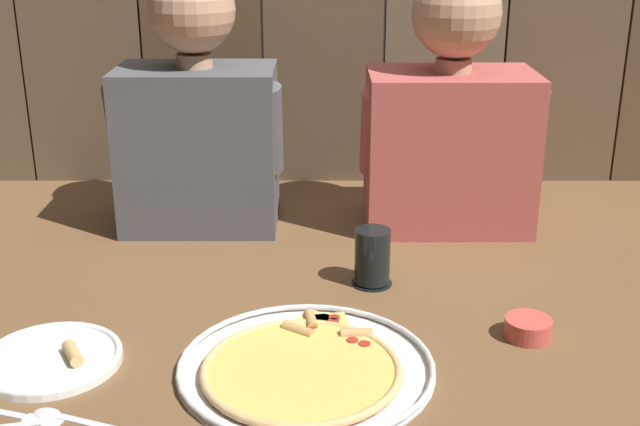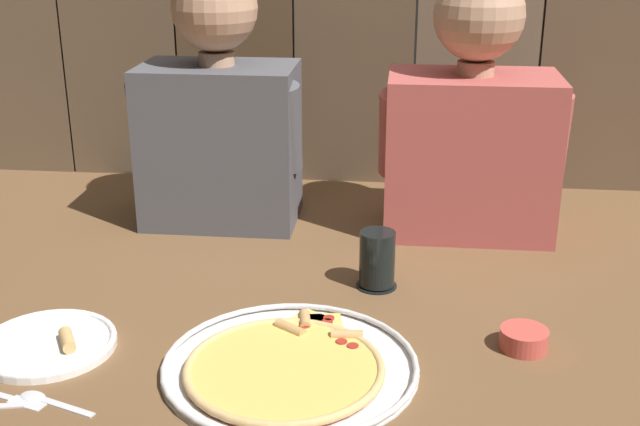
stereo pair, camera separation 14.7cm
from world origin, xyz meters
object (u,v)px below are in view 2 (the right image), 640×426
object	(u,v)px
dinner_plate	(48,344)
dipping_bowl	(524,338)
drinking_glass	(377,260)
diner_right	(473,115)
diner_left	(219,106)
pizza_tray	(289,365)

from	to	relation	value
dinner_plate	dipping_bowl	world-z (taller)	dipping_bowl
dinner_plate	drinking_glass	bearing A→B (deg)	29.11
drinking_glass	dipping_bowl	world-z (taller)	drinking_glass
dinner_plate	diner_right	size ratio (longest dim) A/B	0.39
dipping_bowl	diner_left	distance (m)	0.88
dipping_bowl	drinking_glass	bearing A→B (deg)	140.05
dinner_plate	diner_right	bearing A→B (deg)	40.82
drinking_glass	diner_left	bearing A→B (deg)	138.85
dinner_plate	drinking_glass	size ratio (longest dim) A/B	2.00
pizza_tray	drinking_glass	xyz separation A→B (m)	(0.13, 0.33, 0.05)
drinking_glass	diner_right	size ratio (longest dim) A/B	0.19
diner_right	diner_left	bearing A→B (deg)	-179.98
pizza_tray	diner_right	distance (m)	0.78
dinner_plate	drinking_glass	world-z (taller)	drinking_glass
pizza_tray	diner_right	world-z (taller)	diner_right
pizza_tray	drinking_glass	size ratio (longest dim) A/B	3.62
drinking_glass	diner_left	xyz separation A→B (m)	(-0.38, 0.33, 0.22)
drinking_glass	diner_right	world-z (taller)	diner_right
dinner_plate	diner_left	xyz separation A→B (m)	(0.16, 0.63, 0.27)
pizza_tray	dinner_plate	size ratio (longest dim) A/B	1.80
dipping_bowl	diner_right	distance (m)	0.61
pizza_tray	dipping_bowl	world-z (taller)	dipping_bowl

